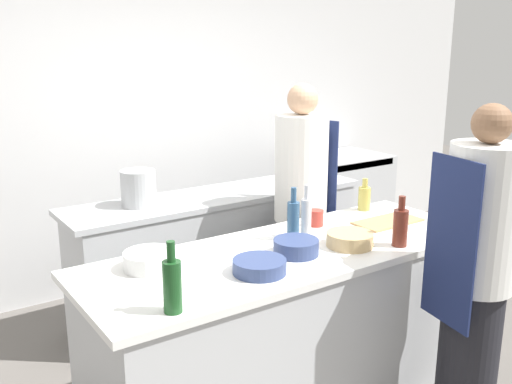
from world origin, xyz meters
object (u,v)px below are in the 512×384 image
Objects in this scene: bottle_wine at (293,219)px; bowl_ceramic_blue at (150,260)px; chef_at_stove at (301,209)px; bottle_vinegar at (364,198)px; bottle_cooking_oil at (400,226)px; bottle_olive_oil at (306,216)px; chef_at_prep_near at (476,274)px; bowl_prep_small at (350,239)px; cup at (316,218)px; stockpot at (138,188)px; bottle_sauce at (172,284)px; bowl_mixing_large at (296,247)px; bowl_wooden_salad at (259,266)px; oven_range at (340,202)px.

bottle_wine is 1.17× the size of bowl_ceramic_blue.
chef_at_stove reaches higher than bowl_ceramic_blue.
bottle_vinegar is (0.27, -0.35, 0.12)m from chef_at_stove.
bottle_olive_oil is at bearing 127.84° from bottle_cooking_oil.
bowl_ceramic_blue is at bearing 68.69° from chef_at_prep_near.
chef_at_prep_near is 0.67m from bowl_prep_small.
bottle_olive_oil is 3.08× the size of cup.
chef_at_stove is 6.97× the size of stockpot.
bottle_sauce is at bearing 86.84° from chef_at_prep_near.
bottle_wine is 3.07× the size of cup.
chef_at_prep_near is 5.55× the size of bottle_sauce.
bottle_sauce is 0.89m from bowl_mixing_large.
bottle_sauce is 0.52m from bowl_ceramic_blue.
bowl_prep_small is 0.64m from bowl_wooden_salad.
bottle_vinegar is 2.18× the size of cup.
oven_range is 3.77× the size of stockpot.
bottle_sauce is (-0.98, -0.44, 0.00)m from bottle_wine.
bottle_sauce is 1.19m from bowl_prep_small.
bottle_wine is at bearing -156.14° from cup.
bottle_olive_oil is at bearing -137.58° from oven_range.
bottle_sauce is at bearing -163.94° from bowl_mixing_large.
cup is (-0.23, -0.43, 0.09)m from chef_at_stove.
bottle_olive_oil is 0.30m from bowl_prep_small.
chef_at_prep_near is 1.66m from bowl_ceramic_blue.
bottle_vinegar is 0.80m from bottle_wine.
bowl_wooden_salad is (-0.87, 0.12, -0.08)m from bottle_cooking_oil.
bowl_mixing_large is (-0.23, -0.20, -0.08)m from bottle_olive_oil.
cup is (0.08, 0.39, 0.01)m from bowl_prep_small.
chef_at_prep_near is (-1.35, -2.47, 0.40)m from oven_range.
chef_at_prep_near is 2.25m from stockpot.
bowl_mixing_large is at bearing -57.08° from chef_at_stove.
chef_at_prep_near is at bearing -33.18° from bowl_ceramic_blue.
bottle_wine reaches higher than cup.
chef_at_prep_near reaches higher than bottle_wine.
bowl_mixing_large is (-2.01, -1.82, 0.48)m from oven_range.
bottle_sauce is at bearing -165.26° from bowl_wooden_salad.
chef_at_prep_near reaches higher than stockpot.
bottle_cooking_oil reaches higher than cup.
cup is at bearing 24.19° from bottle_sauce.
bottle_cooking_oil is 1.41m from bottle_sauce.
chef_at_prep_near is 6.65× the size of bowl_prep_small.
oven_range is 3.07× the size of bottle_wine.
chef_at_stove is at bearing 128.15° from bottle_vinegar.
chef_at_prep_near reaches higher than bottle_olive_oil.
bowl_ceramic_blue is at bearing -176.75° from cup.
bowl_wooden_salad is 2.65× the size of cup.
bottle_cooking_oil is (-0.10, 0.43, 0.16)m from chef_at_prep_near.
bottle_olive_oil is at bearing -163.11° from bottle_vinegar.
stockpot is (-0.00, 1.48, 0.09)m from bowl_wooden_salad.
bottle_vinegar reaches higher than cup.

